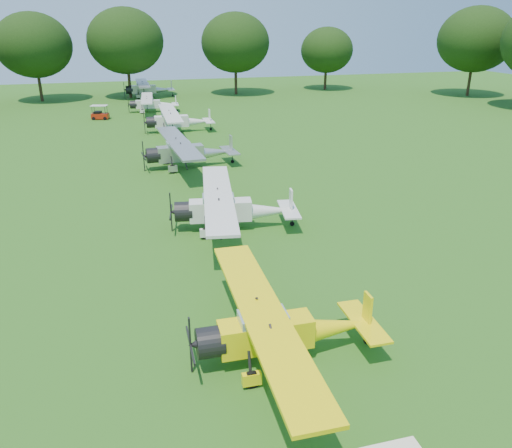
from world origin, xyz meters
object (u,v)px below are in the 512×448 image
at_px(aircraft_7, 147,88).
at_px(golf_cart, 100,115).
at_px(aircraft_2, 280,327).
at_px(aircraft_6, 152,103).
at_px(aircraft_3, 230,207).
at_px(aircraft_4, 187,150).
at_px(aircraft_5, 177,119).

relative_size(aircraft_7, golf_cart, 5.64).
height_order(aircraft_2, aircraft_6, aircraft_2).
bearing_deg(aircraft_3, aircraft_2, -85.33).
bearing_deg(aircraft_2, aircraft_6, 91.44).
distance_m(aircraft_4, aircraft_7, 40.93).
distance_m(aircraft_4, aircraft_5, 13.93).
bearing_deg(golf_cart, aircraft_6, 42.36).
bearing_deg(aircraft_2, aircraft_3, 86.75).
bearing_deg(aircraft_6, aircraft_7, 92.38).
bearing_deg(aircraft_5, aircraft_2, -91.03).
distance_m(aircraft_3, golf_cart, 37.84).
relative_size(aircraft_2, aircraft_7, 0.89).
xyz_separation_m(aircraft_2, aircraft_5, (1.31, 39.20, 0.10)).
bearing_deg(aircraft_5, aircraft_4, -92.67).
bearing_deg(aircraft_3, aircraft_6, 100.74).
relative_size(aircraft_2, aircraft_6, 1.05).
distance_m(aircraft_6, golf_cart, 7.37).
distance_m(aircraft_2, golf_cart, 49.41).
bearing_deg(aircraft_3, golf_cart, 110.68).
distance_m(aircraft_2, aircraft_4, 25.30).
height_order(aircraft_2, golf_cart, aircraft_2).
bearing_deg(aircraft_7, aircraft_5, -87.46).
relative_size(aircraft_5, golf_cart, 5.41).
height_order(aircraft_2, aircraft_5, aircraft_5).
height_order(aircraft_5, golf_cart, aircraft_5).
bearing_deg(aircraft_5, aircraft_7, 93.20).
distance_m(aircraft_2, aircraft_3, 11.93).
xyz_separation_m(aircraft_5, aircraft_7, (-1.09, 27.02, 0.06)).
xyz_separation_m(aircraft_3, aircraft_5, (0.39, 27.31, 0.02)).
bearing_deg(aircraft_5, aircraft_6, 97.49).
bearing_deg(aircraft_4, aircraft_3, -91.44).
distance_m(aircraft_3, aircraft_5, 27.31).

